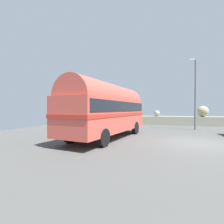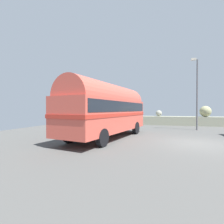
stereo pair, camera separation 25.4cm
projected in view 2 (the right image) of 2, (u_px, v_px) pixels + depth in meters
ground at (197, 144)px, 9.61m from camera, size 32.00×26.00×0.02m
breakwater at (180, 120)px, 20.83m from camera, size 31.36×1.95×2.38m
vintage_coach at (108, 108)px, 11.55m from camera, size 3.98×8.88×3.70m
lamp_post at (197, 91)px, 15.75m from camera, size 0.70×0.71×6.65m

